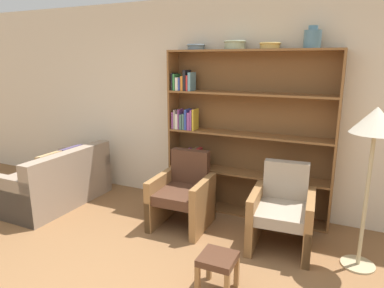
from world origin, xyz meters
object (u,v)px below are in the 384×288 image
at_px(vase_tall, 312,38).
at_px(armchair_cushioned, 282,211).
at_px(bookshelf, 234,138).
at_px(couch, 54,183).
at_px(floor_lamp, 375,129).
at_px(bowl_stoneware, 196,47).
at_px(armchair_leather, 183,194).
at_px(bowl_slate, 270,45).
at_px(footstool, 218,263).
at_px(bowl_cream, 235,44).

height_order(vase_tall, armchair_cushioned, vase_tall).
bearing_deg(bookshelf, couch, -160.96).
distance_m(bookshelf, floor_lamp, 1.73).
bearing_deg(bowl_stoneware, armchair_leather, -79.57).
height_order(vase_tall, floor_lamp, vase_tall).
xyz_separation_m(bowl_slate, footstool, (0.01, -1.64, -1.86)).
bearing_deg(armchair_leather, couch, 3.07).
bearing_deg(armchair_cushioned, vase_tall, -103.32).
height_order(bowl_slate, footstool, bowl_slate).
bearing_deg(bowl_cream, armchair_leather, -122.59).
distance_m(bowl_slate, couch, 3.42).
distance_m(armchair_leather, footstool, 1.32).
bearing_deg(armchair_cushioned, bookshelf, -44.46).
distance_m(couch, armchair_cushioned, 3.13).
xyz_separation_m(bowl_cream, vase_tall, (0.88, -0.00, 0.05)).
distance_m(bowl_stoneware, vase_tall, 1.40).
distance_m(couch, footstool, 2.90).
xyz_separation_m(bookshelf, footstool, (0.41, -1.66, -0.71)).
relative_size(bowl_stoneware, bowl_slate, 0.95).
height_order(bowl_stoneware, armchair_cushioned, bowl_stoneware).
bearing_deg(couch, bowl_cream, -70.73).
bearing_deg(bowl_stoneware, floor_lamp, -18.54).
relative_size(bowl_stoneware, footstool, 0.68).
distance_m(bowl_stoneware, bowl_slate, 0.93).
bearing_deg(bowl_slate, vase_tall, -0.00).
height_order(bowl_cream, vase_tall, vase_tall).
height_order(armchair_leather, armchair_cushioned, same).
bearing_deg(vase_tall, bowl_stoneware, 180.00).
height_order(vase_tall, footstool, vase_tall).
relative_size(bookshelf, footstool, 6.06).
height_order(bowl_stoneware, armchair_leather, bowl_stoneware).
height_order(couch, armchair_leather, armchair_leather).
relative_size(bowl_cream, armchair_cushioned, 0.30).
distance_m(vase_tall, armchair_leather, 2.29).
bearing_deg(bowl_slate, bowl_cream, 180.00).
bearing_deg(bowl_cream, bowl_stoneware, 180.00).
xyz_separation_m(vase_tall, couch, (-3.22, -0.79, -1.91)).
relative_size(bowl_cream, armchair_leather, 0.30).
bearing_deg(footstool, vase_tall, 74.60).
bearing_deg(footstool, bookshelf, 103.91).
xyz_separation_m(couch, footstool, (2.77, -0.84, -0.01)).
bearing_deg(bowl_stoneware, bowl_slate, 0.00).
distance_m(couch, floor_lamp, 4.04).
relative_size(bookshelf, armchair_cushioned, 2.37).
height_order(bookshelf, bowl_stoneware, bowl_stoneware).
distance_m(bookshelf, footstool, 1.85).
bearing_deg(bookshelf, armchair_leather, -122.94).
xyz_separation_m(vase_tall, floor_lamp, (0.67, -0.69, -0.83)).
height_order(bowl_stoneware, vase_tall, vase_tall).
xyz_separation_m(vase_tall, armchair_cushioned, (-0.10, -0.62, -1.80)).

